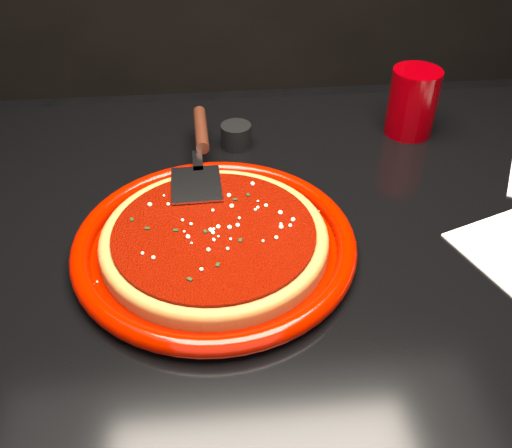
% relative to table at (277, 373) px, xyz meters
% --- Properties ---
extents(table, '(1.20, 0.80, 0.75)m').
position_rel_table_xyz_m(table, '(0.00, 0.00, 0.00)').
color(table, black).
rests_on(table, floor).
extents(plate, '(0.50, 0.50, 0.03)m').
position_rel_table_xyz_m(plate, '(-0.10, -0.06, 0.39)').
color(plate, '#7B0800').
rests_on(plate, table).
extents(pizza_crust, '(0.40, 0.40, 0.02)m').
position_rel_table_xyz_m(pizza_crust, '(-0.10, -0.06, 0.39)').
color(pizza_crust, brown).
rests_on(pizza_crust, plate).
extents(pizza_crust_rim, '(0.40, 0.40, 0.02)m').
position_rel_table_xyz_m(pizza_crust_rim, '(-0.10, -0.06, 0.40)').
color(pizza_crust_rim, brown).
rests_on(pizza_crust_rim, plate).
extents(pizza_sauce, '(0.35, 0.35, 0.01)m').
position_rel_table_xyz_m(pizza_sauce, '(-0.10, -0.06, 0.41)').
color(pizza_sauce, '#670800').
rests_on(pizza_sauce, plate).
extents(parmesan_dusting, '(0.27, 0.27, 0.01)m').
position_rel_table_xyz_m(parmesan_dusting, '(-0.10, -0.06, 0.42)').
color(parmesan_dusting, beige).
rests_on(parmesan_dusting, plate).
extents(basil_flecks, '(0.25, 0.25, 0.00)m').
position_rel_table_xyz_m(basil_flecks, '(-0.10, -0.06, 0.41)').
color(basil_flecks, black).
rests_on(basil_flecks, plate).
extents(pizza_server, '(0.10, 0.32, 0.02)m').
position_rel_table_xyz_m(pizza_server, '(-0.12, 0.12, 0.42)').
color(pizza_server, '#B0B2B7').
rests_on(pizza_server, plate).
extents(cup, '(0.10, 0.10, 0.12)m').
position_rel_table_xyz_m(cup, '(0.26, 0.24, 0.44)').
color(cup, '#790004').
rests_on(cup, table).
extents(ramekin, '(0.06, 0.06, 0.04)m').
position_rel_table_xyz_m(ramekin, '(-0.05, 0.22, 0.40)').
color(ramekin, black).
rests_on(ramekin, table).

